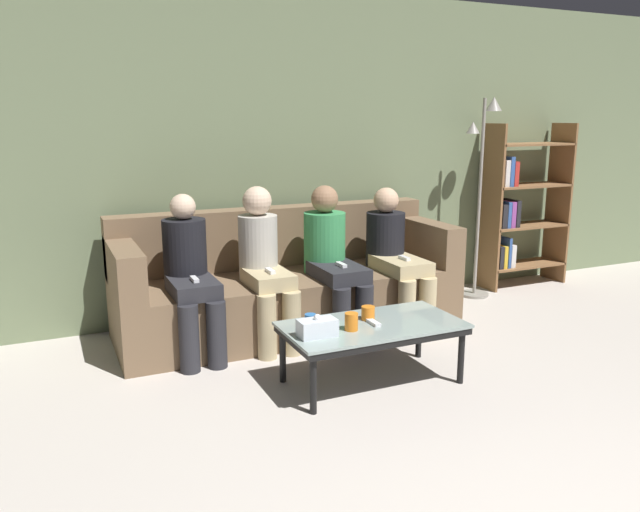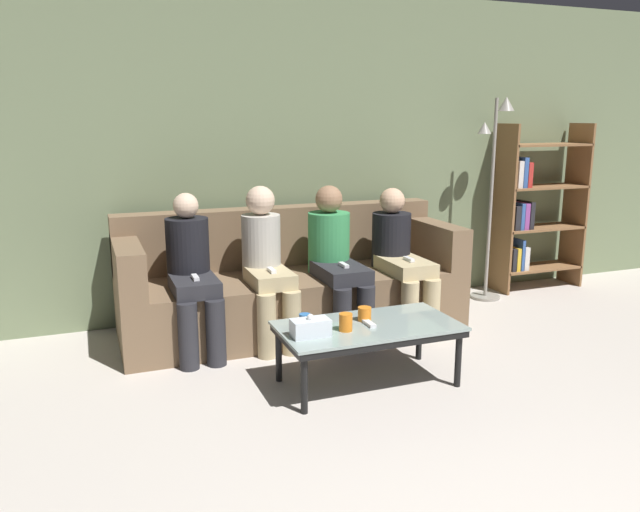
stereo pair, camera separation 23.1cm
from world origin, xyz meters
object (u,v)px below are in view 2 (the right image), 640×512
game_remote (368,323)px  bookshelf (531,211)px  seated_person_mid_right (335,256)px  coffee_table (368,331)px  cup_near_right (305,322)px  tissue_box (310,327)px  cup_far_center (346,322)px  cup_near_left (365,314)px  seated_person_right_end (399,254)px  standing_lamp (493,177)px  couch (291,286)px  seated_person_mid_left (266,261)px  seated_person_left_end (192,270)px

game_remote → bookshelf: size_ratio=0.10×
seated_person_mid_right → coffee_table: bearing=-100.2°
cup_near_right → tissue_box: (-0.01, -0.12, 0.00)m
cup_far_center → game_remote: 0.18m
cup_near_left → tissue_box: (-0.41, -0.14, 0.01)m
tissue_box → seated_person_right_end: bearing=41.9°
standing_lamp → seated_person_mid_right: size_ratio=1.60×
coffee_table → cup_near_left: bearing=82.3°
seated_person_mid_right → cup_far_center: bearing=-109.0°
standing_lamp → game_remote: bearing=-144.3°
couch → game_remote: 1.17m
game_remote → seated_person_mid_left: 1.03m
seated_person_mid_right → seated_person_mid_left: bearing=178.9°
cup_near_left → cup_near_right: cup_near_right is taller
cup_far_center → standing_lamp: standing_lamp is taller
couch → game_remote: couch is taller
coffee_table → bookshelf: (2.36, 1.44, 0.40)m
game_remote → seated_person_mid_right: seated_person_mid_right is taller
game_remote → standing_lamp: size_ratio=0.08×
cup_near_left → seated_person_left_end: (-0.90, 0.86, 0.16)m
standing_lamp → seated_person_mid_right: 1.76m
cup_far_center → seated_person_mid_right: size_ratio=0.09×
cup_near_left → game_remote: bearing=-97.7°
cup_near_right → standing_lamp: (2.20, 1.25, 0.66)m
bookshelf → game_remote: bearing=-148.6°
couch → cup_near_right: couch is taller
standing_lamp → seated_person_left_end: (-2.70, -0.37, -0.51)m
seated_person_right_end → couch: bearing=162.4°
couch → seated_person_mid_right: size_ratio=2.33×
seated_person_mid_left → seated_person_right_end: size_ratio=1.05×
couch → cup_near_left: size_ratio=30.11×
game_remote → standing_lamp: bearing=35.7°
standing_lamp → seated_person_mid_right: bearing=-167.1°
seated_person_mid_right → game_remote: bearing=-100.2°
cup_near_right → seated_person_right_end: seated_person_right_end is taller
coffee_table → seated_person_left_end: size_ratio=0.99×
coffee_table → standing_lamp: size_ratio=0.62×
tissue_box → bookshelf: bookshelf is taller
cup_near_left → tissue_box: size_ratio=0.39×
game_remote → seated_person_mid_left: seated_person_mid_left is taller
tissue_box → standing_lamp: (2.20, 1.37, 0.66)m
seated_person_left_end → seated_person_mid_right: size_ratio=0.99×
cup_near_right → tissue_box: size_ratio=0.44×
coffee_table → seated_person_mid_right: bearing=79.8°
cup_near_left → standing_lamp: (1.80, 1.23, 0.66)m
cup_far_center → seated_person_mid_left: (-0.19, 0.99, 0.17)m
bookshelf → seated_person_right_end: 1.75m
cup_far_center → game_remote: cup_far_center is taller
cup_far_center → seated_person_mid_left: 1.02m
bookshelf → seated_person_right_end: size_ratio=1.45×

